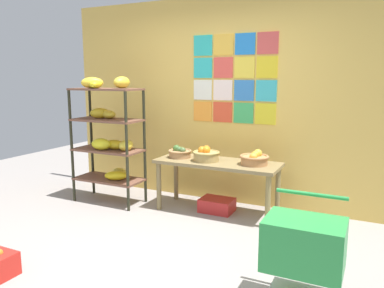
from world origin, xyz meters
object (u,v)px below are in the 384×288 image
object	(u,v)px
banana_shelf_unit	(109,131)
shopping_cart	(304,248)
produce_crate_under_table	(217,205)
fruit_basket_right	(206,154)
fruit_basket_back_right	(254,159)
display_table	(217,168)
fruit_basket_left	(180,152)

from	to	relation	value
banana_shelf_unit	shopping_cart	world-z (taller)	banana_shelf_unit
banana_shelf_unit	produce_crate_under_table	size ratio (longest dim) A/B	4.09
fruit_basket_right	shopping_cart	bearing A→B (deg)	-47.13
produce_crate_under_table	shopping_cart	world-z (taller)	shopping_cart
banana_shelf_unit	fruit_basket_back_right	distance (m)	1.90
fruit_basket_right	display_table	bearing A→B (deg)	16.41
produce_crate_under_table	banana_shelf_unit	bearing A→B (deg)	-169.49
fruit_basket_left	shopping_cart	size ratio (longest dim) A/B	0.37
banana_shelf_unit	shopping_cart	xyz separation A→B (m)	(2.71, -1.33, -0.49)
banana_shelf_unit	display_table	distance (m)	1.49
banana_shelf_unit	fruit_basket_right	bearing A→B (deg)	9.18
display_table	fruit_basket_back_right	world-z (taller)	fruit_basket_back_right
shopping_cart	fruit_basket_left	bearing A→B (deg)	129.07
fruit_basket_back_right	fruit_basket_left	distance (m)	0.96
fruit_basket_right	fruit_basket_back_right	world-z (taller)	fruit_basket_right
fruit_basket_right	produce_crate_under_table	size ratio (longest dim) A/B	0.81
banana_shelf_unit	shopping_cart	distance (m)	3.06
fruit_basket_right	shopping_cart	distance (m)	2.12
banana_shelf_unit	fruit_basket_right	xyz separation A→B (m)	(1.28, 0.21, -0.24)
fruit_basket_back_right	display_table	bearing A→B (deg)	-177.19
banana_shelf_unit	fruit_basket_back_right	size ratio (longest dim) A/B	4.91
fruit_basket_right	fruit_basket_left	xyz separation A→B (m)	(-0.38, 0.04, -0.02)
banana_shelf_unit	shopping_cart	size ratio (longest dim) A/B	2.05
fruit_basket_left	shopping_cart	world-z (taller)	shopping_cart
shopping_cart	produce_crate_under_table	bearing A→B (deg)	119.47
fruit_basket_right	fruit_basket_back_right	xyz separation A→B (m)	(0.58, 0.06, -0.01)
fruit_basket_back_right	fruit_basket_left	world-z (taller)	fruit_basket_back_right
produce_crate_under_table	shopping_cart	distance (m)	2.09
display_table	produce_crate_under_table	bearing A→B (deg)	109.33
fruit_basket_right	fruit_basket_back_right	bearing A→B (deg)	6.00
display_table	fruit_basket_back_right	xyz separation A→B (m)	(0.45, 0.02, 0.15)
fruit_basket_right	produce_crate_under_table	distance (m)	0.65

